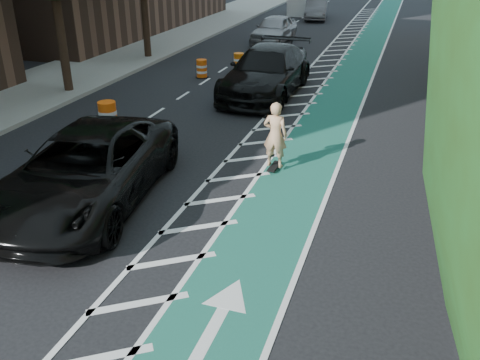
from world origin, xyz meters
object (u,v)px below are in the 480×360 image
at_px(barrel_a, 108,118).
at_px(suv_far, 267,71).
at_px(skateboarder, 275,135).
at_px(suv_near, 87,169).

bearing_deg(barrel_a, suv_far, 57.82).
height_order(skateboarder, suv_far, skateboarder).
distance_m(skateboarder, suv_near, 5.07).
bearing_deg(skateboarder, suv_far, -70.13).
distance_m(suv_near, barrel_a, 5.14).
bearing_deg(barrel_a, suv_near, -63.54).
bearing_deg(barrel_a, skateboarder, -11.58).
relative_size(skateboarder, barrel_a, 1.81).
relative_size(skateboarder, suv_far, 0.28).
relative_size(suv_near, suv_far, 0.97).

